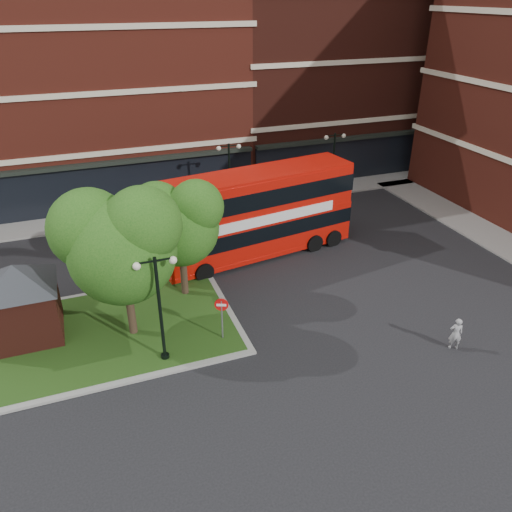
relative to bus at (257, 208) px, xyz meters
name	(u,v)px	position (x,y,z in m)	size (l,w,h in m)	color
ground	(285,335)	(-1.58, -8.03, -2.94)	(120.00, 120.00, 0.00)	black
pavement_far	(196,206)	(-1.58, 8.47, -2.88)	(44.00, 3.00, 0.12)	slate
terrace_far_left	(61,97)	(-9.58, 15.97, 4.06)	(26.00, 12.00, 14.00)	maroon
terrace_far_right	(326,69)	(12.42, 15.97, 5.06)	(18.00, 12.00, 16.00)	#471911
traffic_island	(99,334)	(-9.58, -5.03, -2.87)	(12.60, 7.60, 0.15)	gray
kiosk	(19,294)	(-12.58, -4.03, -0.62)	(6.51, 6.51, 3.60)	#471911
tree_island_west	(118,241)	(-8.18, -5.46, 1.86)	(5.40, 4.71, 7.21)	#2D2116
tree_island_east	(178,220)	(-5.16, -2.97, 1.30)	(4.46, 3.90, 6.29)	#2D2116
lamp_island	(160,305)	(-7.08, -7.83, -0.11)	(1.72, 0.36, 5.00)	black
lamp_far_left	(229,175)	(0.42, 6.47, -0.11)	(1.72, 0.36, 5.00)	black
lamp_far_right	(333,163)	(8.42, 6.47, -0.11)	(1.72, 0.36, 5.00)	black
bus	(257,208)	(0.00, 0.00, 0.00)	(11.99, 4.40, 4.48)	#B70F07
woman	(456,334)	(5.03, -11.45, -2.16)	(0.57, 0.37, 1.56)	gray
car_silver	(166,204)	(-3.83, 7.97, -2.20)	(1.75, 4.35, 1.48)	silver
car_white	(310,193)	(6.64, 6.47, -2.27)	(1.42, 4.06, 1.34)	silver
no_entry_sign	(222,311)	(-4.37, -7.35, -1.36)	(0.58, 0.29, 2.22)	slate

